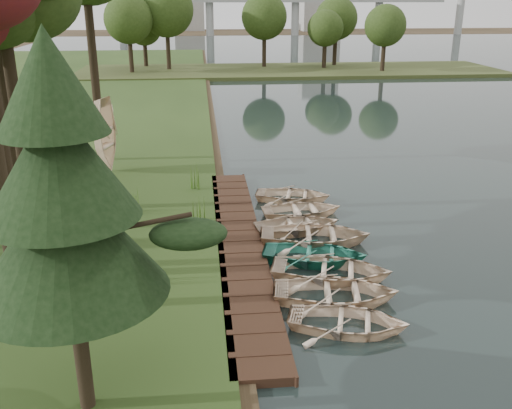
{
  "coord_description": "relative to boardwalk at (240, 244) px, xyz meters",
  "views": [
    {
      "loc": [
        -2.85,
        -18.81,
        8.54
      ],
      "look_at": [
        -0.95,
        0.6,
        1.43
      ],
      "focal_mm": 40.0,
      "sensor_mm": 36.0,
      "label": 1
    }
  ],
  "objects": [
    {
      "name": "boardwalk",
      "position": [
        0.0,
        0.0,
        0.0
      ],
      "size": [
        1.6,
        16.0,
        0.3
      ],
      "primitive_type": "cube",
      "color": "#341F14",
      "rests_on": "ground"
    },
    {
      "name": "building_b",
      "position": [
        -3.4,
        145.0,
        5.85
      ],
      "size": [
        8.0,
        8.0,
        12.0
      ],
      "primitive_type": "cube",
      "color": "#A5A5A0",
      "rests_on": "ground"
    },
    {
      "name": "ground",
      "position": [
        1.6,
        0.0,
        -0.15
      ],
      "size": [
        300.0,
        300.0,
        0.0
      ],
      "primitive_type": "plane",
      "color": "#3D2F1D"
    },
    {
      "name": "rowboat_1",
      "position": [
        2.55,
        -4.23,
        0.28
      ],
      "size": [
        4.05,
        3.17,
        0.77
      ],
      "primitive_type": "imported",
      "rotation": [
        0.0,
        0.0,
        1.42
      ],
      "color": "beige",
      "rests_on": "water"
    },
    {
      "name": "rowboat_7",
      "position": [
        2.69,
        4.69,
        0.24
      ],
      "size": [
        3.73,
        3.03,
        0.68
      ],
      "primitive_type": "imported",
      "rotation": [
        0.0,
        0.0,
        1.34
      ],
      "color": "beige",
      "rests_on": "water"
    },
    {
      "name": "rowboat_2",
      "position": [
        2.72,
        -2.83,
        0.3
      ],
      "size": [
        4.37,
        3.58,
        0.79
      ],
      "primitive_type": "imported",
      "rotation": [
        0.0,
        0.0,
        1.32
      ],
      "color": "beige",
      "rests_on": "water"
    },
    {
      "name": "bridge",
      "position": [
        13.91,
        120.0,
        6.93
      ],
      "size": [
        95.9,
        4.0,
        8.6
      ],
      "color": "#A5A5A0",
      "rests_on": "ground"
    },
    {
      "name": "reeds_3",
      "position": [
        -1.62,
        6.11,
        0.68
      ],
      "size": [
        0.6,
        0.6,
        1.07
      ],
      "primitive_type": "cone",
      "color": "#3F661E",
      "rests_on": "bank"
    },
    {
      "name": "reeds_1",
      "position": [
        -1.42,
        2.01,
        0.6
      ],
      "size": [
        0.6,
        0.6,
        0.9
      ],
      "primitive_type": "cone",
      "color": "#3F661E",
      "rests_on": "bank"
    },
    {
      "name": "rowboat_5",
      "position": [
        2.31,
        1.17,
        0.24
      ],
      "size": [
        3.61,
        2.8,
        0.69
      ],
      "primitive_type": "imported",
      "rotation": [
        0.0,
        0.0,
        1.71
      ],
      "color": "beige",
      "rests_on": "water"
    },
    {
      "name": "rowboat_0",
      "position": [
        2.52,
        -5.77,
        0.24
      ],
      "size": [
        3.75,
        3.12,
        0.67
      ],
      "primitive_type": "imported",
      "rotation": [
        0.0,
        0.0,
        1.29
      ],
      "color": "beige",
      "rests_on": "water"
    },
    {
      "name": "pine_tree",
      "position": [
        -3.87,
        -8.48,
        4.92
      ],
      "size": [
        3.8,
        3.8,
        7.83
      ],
      "color": "black",
      "rests_on": "bank"
    },
    {
      "name": "far_trees",
      "position": [
        6.27,
        50.0,
        6.28
      ],
      "size": [
        45.6,
        5.6,
        8.8
      ],
      "color": "black",
      "rests_on": "peninsula"
    },
    {
      "name": "rowboat_6",
      "position": [
        2.77,
        2.82,
        0.24
      ],
      "size": [
        3.43,
        2.56,
        0.68
      ],
      "primitive_type": "imported",
      "rotation": [
        0.0,
        0.0,
        1.64
      ],
      "color": "beige",
      "rests_on": "water"
    },
    {
      "name": "reeds_0",
      "position": [
        -3.21,
        -2.95,
        0.67
      ],
      "size": [
        0.6,
        0.6,
        1.04
      ],
      "primitive_type": "cone",
      "color": "#3F661E",
      "rests_on": "bank"
    },
    {
      "name": "rowboat_4",
      "position": [
        2.76,
        -0.03,
        0.31
      ],
      "size": [
        4.35,
        3.36,
        0.83
      ],
      "primitive_type": "imported",
      "rotation": [
        0.0,
        0.0,
        1.44
      ],
      "color": "beige",
      "rests_on": "water"
    },
    {
      "name": "stored_rowboat",
      "position": [
        -5.9,
        9.32,
        0.53
      ],
      "size": [
        4.3,
        3.58,
        0.77
      ],
      "primitive_type": "imported",
      "rotation": [
        3.14,
        0.0,
        1.28
      ],
      "color": "beige",
      "rests_on": "bank"
    },
    {
      "name": "reeds_2",
      "position": [
        -4.13,
        3.2,
        0.62
      ],
      "size": [
        0.6,
        0.6,
        0.93
      ],
      "primitive_type": "cone",
      "color": "#3F661E",
      "rests_on": "bank"
    },
    {
      "name": "rowboat_3",
      "position": [
        2.45,
        -1.53,
        0.26
      ],
      "size": [
        4.03,
        3.31,
        0.73
      ],
      "primitive_type": "imported",
      "rotation": [
        0.0,
        0.0,
        1.32
      ],
      "color": "teal",
      "rests_on": "water"
    },
    {
      "name": "peninsula",
      "position": [
        9.6,
        50.0,
        0.08
      ],
      "size": [
        50.0,
        14.0,
        0.45
      ],
      "primitive_type": "cube",
      "color": "#3B451E",
      "rests_on": "ground"
    }
  ]
}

